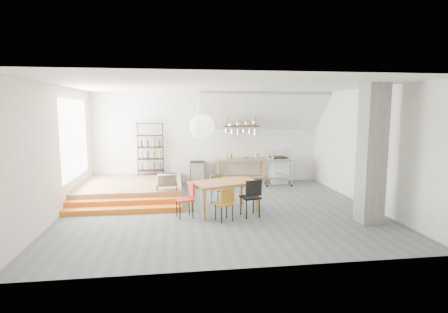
{
  "coord_description": "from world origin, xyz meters",
  "views": [
    {
      "loc": [
        -1.12,
        -8.88,
        2.59
      ],
      "look_at": [
        0.21,
        0.8,
        1.3
      ],
      "focal_mm": 28.0,
      "sensor_mm": 36.0,
      "label": 1
    }
  ],
  "objects": [
    {
      "name": "ceiling",
      "position": [
        0.0,
        0.0,
        3.2
      ],
      "size": [
        8.0,
        7.0,
        0.02
      ],
      "primitive_type": "cube",
      "color": "white",
      "rests_on": "wall_back"
    },
    {
      "name": "kitchen_counter",
      "position": [
        1.1,
        3.15,
        0.63
      ],
      "size": [
        1.8,
        0.6,
        0.91
      ],
      "color": "#986E4C",
      "rests_on": "ground"
    },
    {
      "name": "dining_table",
      "position": [
        0.07,
        -0.2,
        0.7
      ],
      "size": [
        1.88,
        1.45,
        0.79
      ],
      "rotation": [
        0.0,
        0.0,
        0.35
      ],
      "color": "olive",
      "rests_on": "ground"
    },
    {
      "name": "wall_back",
      "position": [
        0.0,
        3.5,
        1.6
      ],
      "size": [
        8.0,
        0.04,
        3.2
      ],
      "primitive_type": "cube",
      "color": "silver",
      "rests_on": "ground"
    },
    {
      "name": "pot_rack",
      "position": [
        1.13,
        2.92,
        1.98
      ],
      "size": [
        1.2,
        0.5,
        1.43
      ],
      "color": "#412D1A",
      "rests_on": "ceiling"
    },
    {
      "name": "window_pane",
      "position": [
        -3.98,
        1.5,
        1.8
      ],
      "size": [
        0.02,
        2.5,
        2.2
      ],
      "primitive_type": "cube",
      "color": "white",
      "rests_on": "wall_left"
    },
    {
      "name": "chair_olive",
      "position": [
        0.0,
        0.56,
        0.49
      ],
      "size": [
        0.51,
        0.51,
        0.83
      ],
      "rotation": [
        0.0,
        0.0,
        0.48
      ],
      "color": "olive",
      "rests_on": "ground"
    },
    {
      "name": "floor",
      "position": [
        0.0,
        0.0,
        0.0
      ],
      "size": [
        8.0,
        8.0,
        0.0
      ],
      "primitive_type": "plane",
      "color": "#576165",
      "rests_on": "ground"
    },
    {
      "name": "chair_red",
      "position": [
        -0.88,
        -0.56,
        0.52
      ],
      "size": [
        0.48,
        0.48,
        0.87
      ],
      "rotation": [
        0.0,
        0.0,
        -1.33
      ],
      "color": "red",
      "rests_on": "ground"
    },
    {
      "name": "step_lower",
      "position": [
        -2.5,
        0.05,
        0.07
      ],
      "size": [
        3.0,
        0.35,
        0.13
      ],
      "primitive_type": "cube",
      "color": "orange",
      "rests_on": "ground"
    },
    {
      "name": "bowl",
      "position": [
        1.3,
        3.1,
        0.94
      ],
      "size": [
        0.27,
        0.27,
        0.05
      ],
      "primitive_type": "imported",
      "rotation": [
        0.0,
        0.0,
        0.33
      ],
      "color": "silver",
      "rests_on": "kitchen_counter"
    },
    {
      "name": "chair_mustard",
      "position": [
        -0.01,
        -1.02,
        0.49
      ],
      "size": [
        0.48,
        0.48,
        0.81
      ],
      "rotation": [
        0.0,
        0.0,
        3.51
      ],
      "color": "#A4681C",
      "rests_on": "ground"
    },
    {
      "name": "concrete_column",
      "position": [
        3.3,
        -1.5,
        1.6
      ],
      "size": [
        0.5,
        0.5,
        3.2
      ],
      "primitive_type": "cube",
      "color": "slate",
      "rests_on": "ground"
    },
    {
      "name": "wire_shelving",
      "position": [
        -2.0,
        3.2,
        1.33
      ],
      "size": [
        0.88,
        0.38,
        1.8
      ],
      "color": "black",
      "rests_on": "platform"
    },
    {
      "name": "chair_black",
      "position": [
        0.66,
        -0.78,
        0.56
      ],
      "size": [
        0.51,
        0.51,
        0.94
      ],
      "rotation": [
        0.0,
        0.0,
        3.36
      ],
      "color": "black",
      "rests_on": "ground"
    },
    {
      "name": "paper_lantern",
      "position": [
        -0.49,
        -0.41,
        2.2
      ],
      "size": [
        0.6,
        0.6,
        0.6
      ],
      "primitive_type": "sphere",
      "color": "white",
      "rests_on": "ceiling"
    },
    {
      "name": "microwave",
      "position": [
        -1.4,
        0.75,
        0.71
      ],
      "size": [
        0.54,
        0.39,
        0.28
      ],
      "primitive_type": "imported",
      "rotation": [
        0.0,
        0.0,
        0.09
      ],
      "color": "beige",
      "rests_on": "microwave_shelf"
    },
    {
      "name": "platform",
      "position": [
        -2.5,
        2.0,
        0.2
      ],
      "size": [
        3.0,
        3.0,
        0.4
      ],
      "primitive_type": "cube",
      "color": "#986E4C",
      "rests_on": "ground"
    },
    {
      "name": "stove",
      "position": [
        2.5,
        3.16,
        0.48
      ],
      "size": [
        0.6,
        0.6,
        1.18
      ],
      "color": "white",
      "rests_on": "ground"
    },
    {
      "name": "step_upper",
      "position": [
        -2.5,
        0.4,
        0.13
      ],
      "size": [
        3.0,
        0.35,
        0.27
      ],
      "primitive_type": "cube",
      "color": "orange",
      "rests_on": "ground"
    },
    {
      "name": "microwave_shelf",
      "position": [
        -1.4,
        0.75,
        0.55
      ],
      "size": [
        0.6,
        0.4,
        0.16
      ],
      "color": "#986E4C",
      "rests_on": "platform"
    },
    {
      "name": "mini_fridge",
      "position": [
        -0.41,
        3.2,
        0.41
      ],
      "size": [
        0.49,
        0.49,
        0.83
      ],
      "primitive_type": "cube",
      "color": "black",
      "rests_on": "ground"
    },
    {
      "name": "wall_right",
      "position": [
        4.0,
        0.0,
        1.6
      ],
      "size": [
        0.04,
        7.0,
        3.2
      ],
      "primitive_type": "cube",
      "color": "silver",
      "rests_on": "ground"
    },
    {
      "name": "slope_ceiling",
      "position": [
        1.8,
        2.9,
        2.55
      ],
      "size": [
        4.4,
        1.44,
        1.32
      ],
      "primitive_type": "cube",
      "rotation": [
        -0.73,
        0.0,
        0.0
      ],
      "color": "white",
      "rests_on": "wall_back"
    },
    {
      "name": "wall_left",
      "position": [
        -4.0,
        0.0,
        1.6
      ],
      "size": [
        0.04,
        7.0,
        3.2
      ],
      "primitive_type": "cube",
      "color": "silver",
      "rests_on": "ground"
    },
    {
      "name": "rolling_cart",
      "position": [
        2.37,
        2.7,
        0.59
      ],
      "size": [
        0.97,
        0.6,
        0.91
      ],
      "rotation": [
        0.0,
        0.0,
        -0.08
      ],
      "color": "silver",
      "rests_on": "ground"
    }
  ]
}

